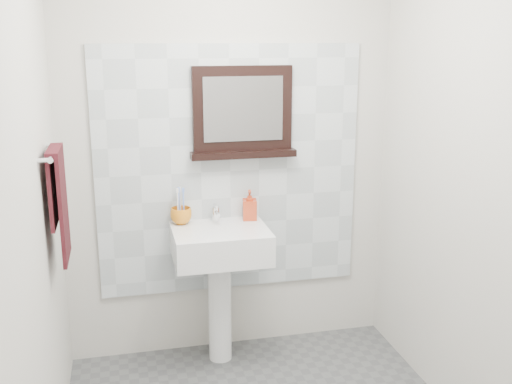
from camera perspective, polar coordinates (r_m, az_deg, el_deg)
back_wall at (r=3.62m, az=-2.54°, el=3.62°), size 2.00×0.01×2.50m
front_wall at (r=1.60m, az=12.60°, el=-11.01°), size 2.00×0.01×2.50m
left_wall at (r=2.51m, az=-20.59°, el=-2.18°), size 0.01×2.20×2.50m
right_wall at (r=2.99m, az=20.88°, el=0.35°), size 0.01×2.20×2.50m
splashback at (r=3.63m, az=-2.49°, el=2.03°), size 1.60×0.02×1.50m
pedestal_sink at (r=3.54m, az=-3.42°, el=-6.29°), size 0.55×0.44×0.96m
toothbrush_cup at (r=3.57m, az=-7.15°, el=-2.26°), size 0.16×0.16×0.10m
toothbrushes at (r=3.55m, az=-7.24°, el=-1.12°), size 0.05×0.04×0.21m
soap_dispenser at (r=3.62m, az=-0.61°, el=-1.23°), size 0.09×0.10×0.18m
framed_mirror at (r=3.56m, az=-1.30°, el=7.41°), size 0.63×0.11×0.54m
towel_bar at (r=2.95m, az=-18.74°, el=3.61°), size 0.07×0.40×0.03m
hand_towel at (r=2.99m, az=-18.28°, el=-0.33°), size 0.06×0.30×0.55m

